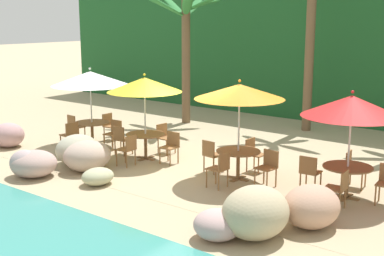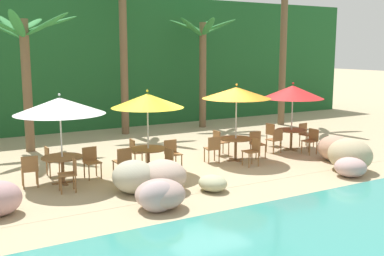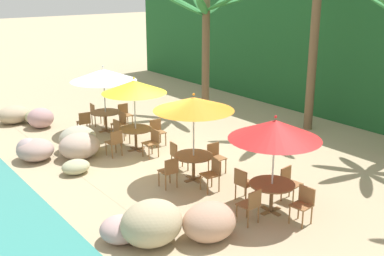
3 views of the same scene
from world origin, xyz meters
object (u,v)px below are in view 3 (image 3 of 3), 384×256
object	(u,v)px
dining_table_orange	(194,159)
chair_red_seaward	(304,202)
umbrella_orange	(194,104)
chair_red_right	(251,204)
chair_white_right	(84,122)
chair_red_inland	(289,181)
dining_table_white	(106,115)
dining_table_red	(272,188)
chair_white_seaward	(120,122)
chair_orange_inland	(215,156)
chair_orange_left	(177,154)
chair_orange_right	(170,170)
chair_yellow_right	(115,141)
chair_white_left	(95,113)
chair_red_left	(243,182)
umbrella_red	(275,130)
palm_tree_nearest	(206,29)
chair_orange_seaward	(213,172)
umbrella_yellow	(134,87)
chair_yellow_inland	(157,130)
dining_table_yellow	(136,132)
chair_yellow_left	(120,130)
chair_yellow_seaward	(153,141)
chair_white_inland	(125,113)
umbrella_white	(103,75)
palm_tree_second	(316,14)

from	to	relation	value
dining_table_orange	chair_red_seaward	xyz separation A→B (m)	(3.51, 0.52, -0.10)
umbrella_orange	chair_red_right	distance (m)	3.35
umbrella_orange	dining_table_orange	distance (m)	1.60
chair_white_right	chair_red_inland	world-z (taller)	same
dining_table_white	dining_table_red	distance (m)	8.26
dining_table_white	chair_white_seaward	xyz separation A→B (m)	(0.84, 0.15, -0.10)
chair_orange_inland	chair_orange_left	bearing A→B (deg)	-133.66
chair_orange_right	chair_yellow_right	bearing A→B (deg)	-179.93
chair_white_left	chair_red_left	bearing A→B (deg)	0.19
umbrella_red	chair_red_seaward	world-z (taller)	umbrella_red
chair_orange_inland	palm_tree_nearest	xyz separation A→B (m)	(-5.47, 3.96, 2.95)
chair_orange_seaward	palm_tree_nearest	distance (m)	8.54
chair_orange_inland	chair_red_seaward	size ratio (longest dim) A/B	1.00
chair_white_seaward	chair_red_seaward	world-z (taller)	same
chair_white_right	umbrella_yellow	distance (m)	3.04
chair_white_left	palm_tree_nearest	distance (m)	5.58
chair_yellow_inland	dining_table_orange	size ratio (longest dim) A/B	0.79
chair_red_seaward	umbrella_yellow	bearing A→B (deg)	-175.44
chair_orange_left	chair_white_right	bearing A→B (deg)	-171.25
chair_orange_seaward	chair_red_inland	xyz separation A→B (m)	(1.62, 1.17, 0.00)
dining_table_yellow	chair_yellow_left	bearing A→B (deg)	-171.39
chair_white_left	dining_table_orange	world-z (taller)	chair_white_left
umbrella_orange	chair_orange_inland	distance (m)	1.90
chair_yellow_seaward	umbrella_orange	distance (m)	2.85
chair_red_left	chair_white_left	bearing A→B (deg)	-179.81
chair_white_seaward	umbrella_orange	xyz separation A→B (m)	(4.74, -0.31, 1.70)
chair_white_inland	dining_table_yellow	size ratio (longest dim) A/B	0.79
dining_table_yellow	chair_yellow_seaward	size ratio (longest dim) A/B	1.26
chair_yellow_right	umbrella_orange	bearing A→B (deg)	16.04
chair_red_left	chair_white_inland	bearing A→B (deg)	173.77
dining_table_red	chair_red_right	size ratio (longest dim) A/B	1.26
chair_white_right	chair_yellow_left	distance (m)	1.72
dining_table_white	dining_table_orange	size ratio (longest dim) A/B	1.00
chair_orange_seaward	umbrella_white	bearing A→B (deg)	178.50
chair_orange_seaward	umbrella_red	distance (m)	2.44
chair_orange_left	chair_red_inland	distance (m)	3.52
chair_orange_left	dining_table_red	size ratio (longest dim) A/B	0.79
chair_orange_inland	dining_table_red	distance (m)	2.80
chair_yellow_left	chair_orange_right	world-z (taller)	same
chair_red_seaward	palm_tree_second	size ratio (longest dim) A/B	0.13
chair_yellow_seaward	chair_yellow_inland	bearing A→B (deg)	140.12
chair_white_seaward	dining_table_red	distance (m)	7.42
chair_red_inland	palm_tree_nearest	xyz separation A→B (m)	(-8.03, 3.65, 2.95)
chair_white_left	umbrella_orange	distance (m)	6.66
chair_white_left	chair_white_seaward	bearing A→B (deg)	4.96
dining_table_yellow	umbrella_red	bearing A→B (deg)	3.42
dining_table_white	chair_orange_left	world-z (taller)	chair_orange_left
chair_white_seaward	palm_tree_nearest	bearing A→B (deg)	100.14
umbrella_orange	chair_orange_left	bearing A→B (deg)	177.50
chair_orange_right	chair_red_left	size ratio (longest dim) A/B	1.00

